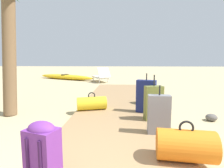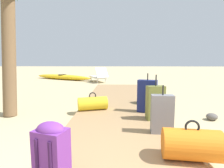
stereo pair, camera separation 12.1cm
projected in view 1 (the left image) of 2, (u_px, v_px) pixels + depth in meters
name	position (u px, v px, depth m)	size (l,w,h in m)	color
ground_plane	(117.00, 116.00, 3.95)	(60.00, 60.00, 0.00)	tan
boardwalk	(118.00, 106.00, 4.68)	(1.84, 7.47, 0.08)	#9E7A51
suitcase_navy	(146.00, 96.00, 3.91)	(0.44, 0.30, 0.85)	navy
duffel_bag_teal	(150.00, 96.00, 4.78)	(0.67, 0.52, 0.46)	#197A7F
suitcase_grey	(159.00, 114.00, 2.78)	(0.34, 0.18, 0.75)	slate
duffel_bag_orange	(185.00, 145.00, 2.04)	(0.67, 0.43, 0.47)	orange
duffel_bag_yellow	(92.00, 103.00, 4.14)	(0.71, 0.47, 0.41)	gold
backpack_purple	(42.00, 153.00, 1.61)	(0.32, 0.28, 0.60)	#6B2D84
suitcase_olive	(153.00, 103.00, 3.42)	(0.36, 0.23, 0.85)	olive
lounge_chair	(101.00, 76.00, 9.96)	(1.18, 1.64, 0.80)	white
kayak	(65.00, 77.00, 11.34)	(4.08, 2.51, 0.32)	gold
rock_right_near	(211.00, 117.00, 3.63)	(0.20, 0.22, 0.14)	#5B5651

